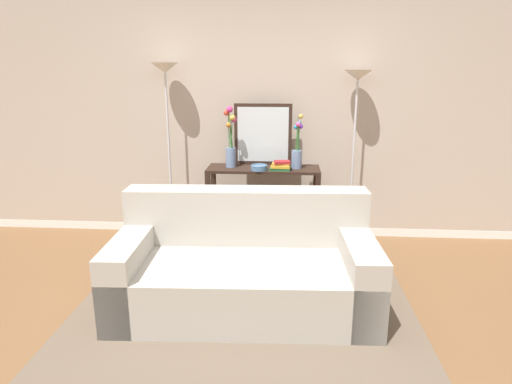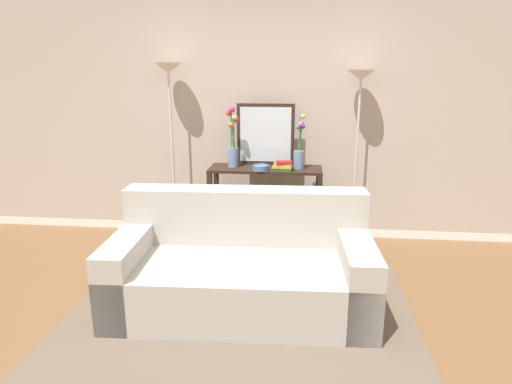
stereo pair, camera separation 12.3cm
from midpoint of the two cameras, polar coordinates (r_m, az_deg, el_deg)
The scene contains 13 objects.
ground_plane at distance 3.20m, azimuth -1.28°, elevation -19.14°, with size 16.00×16.00×0.02m, color brown.
back_wall at distance 4.84m, azimuth 1.96°, elevation 12.29°, with size 12.00×0.15×3.09m.
area_rug at distance 3.50m, azimuth -1.04°, elevation -15.55°, with size 2.63×2.03×0.01m.
couch at distance 3.50m, azimuth -0.78°, elevation -9.94°, with size 2.02×1.06×0.88m.
console_table at distance 4.58m, azimuth 2.00°, elevation -0.12°, with size 1.16×0.40×0.85m.
floor_lamp_left at distance 4.73m, azimuth -10.39°, elevation 11.30°, with size 0.28×0.28×1.89m.
floor_lamp_right at distance 4.59m, azimuth 14.03°, elevation 10.30°, with size 0.28×0.28×1.82m.
wall_mirror at distance 4.62m, azimuth 2.02°, elevation 7.49°, with size 0.60×0.02×0.64m.
vase_tall_flowers at distance 4.50m, azimuth -2.24°, elevation 6.33°, with size 0.13×0.12×0.63m.
vase_short_flowers at distance 4.47m, azimuth 6.45°, elevation 5.25°, with size 0.11×0.12×0.55m.
fruit_bowl at distance 4.38m, azimuth 1.44°, elevation 3.21°, with size 0.17×0.17×0.06m.
book_stack at distance 4.39m, azimuth 4.28°, elevation 3.38°, with size 0.21×0.16×0.09m.
book_row_under_console at distance 4.77m, azimuth -1.66°, elevation -6.12°, with size 0.35×0.18×0.12m.
Camera 2 is at (0.40, -2.61, 1.80)m, focal length 30.72 mm.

